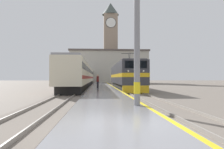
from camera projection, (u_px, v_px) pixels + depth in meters
name	position (u px, v px, depth m)	size (l,w,h in m)	color
ground_plane	(102.00, 88.00, 37.04)	(200.00, 200.00, 0.00)	#70665B
platform	(102.00, 88.00, 32.05)	(3.82, 140.00, 0.29)	gray
rail_track_near	(125.00, 89.00, 32.26)	(2.83, 140.00, 0.16)	#70665B
rail_track_far	(78.00, 89.00, 31.82)	(2.83, 140.00, 0.16)	#70665B
locomotive_train	(125.00, 76.00, 32.06)	(2.92, 19.21, 4.79)	black
passenger_train	(84.00, 76.00, 46.90)	(2.92, 54.70, 3.99)	black
catenary_mast	(138.00, 31.00, 11.26)	(2.23, 0.33, 7.90)	gray
person_on_platform	(98.00, 81.00, 29.59)	(0.34, 0.34, 1.86)	#23232D
clock_tower	(110.00, 40.00, 76.40)	(5.87, 5.87, 27.98)	gray
station_building	(109.00, 67.00, 69.94)	(24.64, 9.64, 10.35)	#B7B2A3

